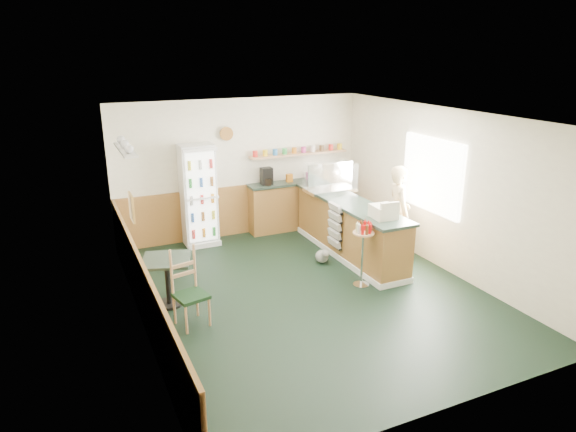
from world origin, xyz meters
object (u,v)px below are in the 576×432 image
drinks_fridge (199,196)px  shopkeeper (398,213)px  condiment_stand (363,243)px  display_case (330,178)px  cafe_table (167,273)px  cash_register (384,212)px  cafe_chair (189,284)px

drinks_fridge → shopkeeper: drinks_fridge is taller
condiment_stand → display_case: bearing=76.1°
shopkeeper → drinks_fridge: bearing=70.8°
condiment_stand → cafe_table: size_ratio=1.24×
shopkeeper → cash_register: bearing=143.7°
drinks_fridge → display_case: 2.50m
condiment_stand → cafe_table: condiment_stand is taller
cash_register → condiment_stand: bearing=-154.6°
display_case → cafe_table: display_case is taller
display_case → cash_register: size_ratio=2.51×
shopkeeper → condiment_stand: bearing=137.7°
shopkeeper → condiment_stand: size_ratio=1.62×
shopkeeper → condiment_stand: shopkeeper is taller
condiment_stand → cash_register: bearing=21.1°
drinks_fridge → cafe_table: bearing=-116.0°
display_case → shopkeeper: (0.70, -1.22, -0.43)m
display_case → shopkeeper: 1.47m
cafe_chair → cash_register: bearing=-9.9°
drinks_fridge → cash_register: drinks_fridge is taller
drinks_fridge → condiment_stand: bearing=-57.6°
display_case → shopkeeper: size_ratio=0.56×
shopkeeper → cafe_chair: size_ratio=1.56×
cafe_chair → drinks_fridge: bearing=58.8°
cafe_table → shopkeeper: bearing=1.5°
condiment_stand → cafe_table: (-2.92, 0.61, -0.20)m
drinks_fridge → condiment_stand: drinks_fridge is taller
display_case → condiment_stand: (-0.48, -1.94, -0.56)m
display_case → cash_register: 1.76m
display_case → cash_register: (0.00, -1.75, -0.16)m
drinks_fridge → shopkeeper: bearing=-35.5°
display_case → shopkeeper: bearing=-60.1°
cash_register → cafe_chair: size_ratio=0.35×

